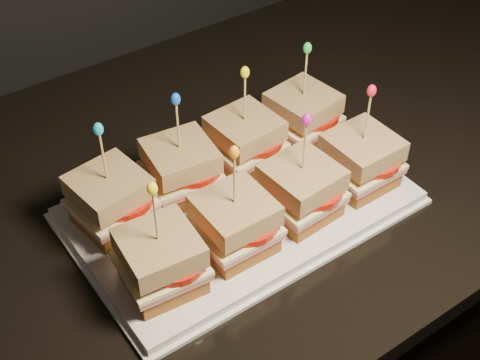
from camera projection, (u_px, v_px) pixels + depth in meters
cabinet at (316, 297)px, 1.38m from camera, size 2.14×0.69×0.87m
granite_slab at (337, 121)px, 1.08m from camera, size 2.18×0.73×0.03m
platter at (240, 206)px, 0.90m from camera, size 0.43×0.27×0.02m
platter_rim at (240, 209)px, 0.90m from camera, size 0.44×0.28×0.01m
sandwich_0_bread_bot at (114, 215)px, 0.85m from camera, size 0.09×0.09×0.02m
sandwich_0_ham at (112, 206)px, 0.84m from camera, size 0.10×0.10×0.01m
sandwich_0_cheese at (111, 202)px, 0.84m from camera, size 0.10×0.10×0.01m
sandwich_0_tomato at (121, 197)px, 0.83m from camera, size 0.08×0.08×0.01m
sandwich_0_bread_top at (109, 187)px, 0.82m from camera, size 0.09×0.09×0.03m
sandwich_0_pick at (104, 159)px, 0.79m from camera, size 0.00×0.00×0.09m
sandwich_0_frill at (98, 129)px, 0.76m from camera, size 0.01×0.01×0.02m
sandwich_1_bread_bot at (182, 184)px, 0.90m from camera, size 0.09×0.09×0.02m
sandwich_1_ham at (182, 175)px, 0.89m from camera, size 0.10×0.10×0.01m
sandwich_1_cheese at (181, 171)px, 0.88m from camera, size 0.10×0.10×0.01m
sandwich_1_tomato at (191, 166)px, 0.88m from camera, size 0.08×0.08×0.01m
sandwich_1_bread_top at (180, 156)px, 0.87m from camera, size 0.09×0.09×0.03m
sandwich_1_pick at (178, 129)px, 0.84m from camera, size 0.00×0.00×0.09m
sandwich_1_frill at (176, 99)px, 0.81m from camera, size 0.01×0.01×0.02m
sandwich_2_bread_bot at (244, 156)px, 0.94m from camera, size 0.09×0.09×0.02m
sandwich_2_ham at (245, 147)px, 0.93m from camera, size 0.10×0.09×0.01m
sandwich_2_cheese at (245, 143)px, 0.93m from camera, size 0.10×0.09×0.01m
sandwich_2_tomato at (254, 138)px, 0.92m from camera, size 0.08×0.08×0.01m
sandwich_2_bread_top at (245, 128)px, 0.91m from camera, size 0.09×0.09×0.03m
sandwich_2_pick at (245, 101)px, 0.88m from camera, size 0.00×0.00×0.09m
sandwich_2_frill at (245, 72)px, 0.85m from camera, size 0.01×0.01×0.02m
sandwich_3_bread_bot at (301, 130)px, 0.99m from camera, size 0.09×0.09×0.02m
sandwich_3_ham at (302, 122)px, 0.98m from camera, size 0.10×0.10×0.01m
sandwich_3_cheese at (302, 118)px, 0.97m from camera, size 0.10×0.10×0.01m
sandwich_3_tomato at (311, 113)px, 0.97m from camera, size 0.08×0.08×0.01m
sandwich_3_bread_top at (303, 103)px, 0.95m from camera, size 0.09×0.09×0.03m
sandwich_3_pick at (305, 77)px, 0.92m from camera, size 0.00×0.00×0.09m
sandwich_3_frill at (307, 48)px, 0.89m from camera, size 0.01×0.01×0.02m
sandwich_4_bread_bot at (163, 276)px, 0.78m from camera, size 0.09×0.09×0.02m
sandwich_4_ham at (161, 267)px, 0.77m from camera, size 0.10×0.10×0.01m
sandwich_4_cheese at (161, 263)px, 0.76m from camera, size 0.10×0.10×0.01m
sandwich_4_tomato at (172, 258)px, 0.76m from camera, size 0.08×0.08×0.01m
sandwich_4_bread_top at (159, 248)px, 0.75m from camera, size 0.09×0.09×0.03m
sandwich_4_pick at (156, 220)px, 0.72m from camera, size 0.00×0.00×0.09m
sandwich_4_frill at (152, 189)px, 0.69m from camera, size 0.01×0.01×0.02m
sandwich_5_bread_bot at (235, 239)px, 0.82m from camera, size 0.08×0.08×0.02m
sandwich_5_ham at (235, 230)px, 0.81m from camera, size 0.09×0.09×0.01m
sandwich_5_cheese at (235, 226)px, 0.81m from camera, size 0.09×0.09×0.01m
sandwich_5_tomato at (246, 220)px, 0.80m from camera, size 0.08×0.08×0.01m
sandwich_5_bread_top at (235, 210)px, 0.79m from camera, size 0.08×0.08×0.03m
sandwich_5_pick at (234, 183)px, 0.76m from camera, size 0.00×0.00×0.09m
sandwich_5_frill at (234, 152)px, 0.73m from camera, size 0.01×0.01×0.02m
sandwich_6_bread_bot at (300, 205)px, 0.87m from camera, size 0.09×0.09×0.02m
sandwich_6_ham at (301, 197)px, 0.86m from camera, size 0.10×0.09×0.01m
sandwich_6_cheese at (301, 193)px, 0.85m from camera, size 0.10×0.10×0.01m
sandwich_6_tomato at (312, 187)px, 0.85m from camera, size 0.08×0.08×0.01m
sandwich_6_bread_top at (302, 177)px, 0.83m from camera, size 0.09×0.09×0.03m
sandwich_6_pick at (304, 150)px, 0.80m from camera, size 0.00×0.00×0.09m
sandwich_6_frill at (307, 120)px, 0.77m from camera, size 0.01×0.01×0.02m
sandwich_7_bread_bot at (358, 175)px, 0.91m from camera, size 0.08×0.08×0.02m
sandwich_7_ham at (360, 167)px, 0.90m from camera, size 0.09×0.09×0.01m
sandwich_7_cheese at (360, 163)px, 0.90m from camera, size 0.09×0.09×0.01m
sandwich_7_tomato at (371, 157)px, 0.89m from camera, size 0.08×0.08×0.01m
sandwich_7_bread_top at (363, 147)px, 0.88m from camera, size 0.08×0.08×0.03m
sandwich_7_pick at (367, 120)px, 0.85m from camera, size 0.00×0.00×0.09m
sandwich_7_frill at (372, 91)px, 0.82m from camera, size 0.01×0.01×0.02m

